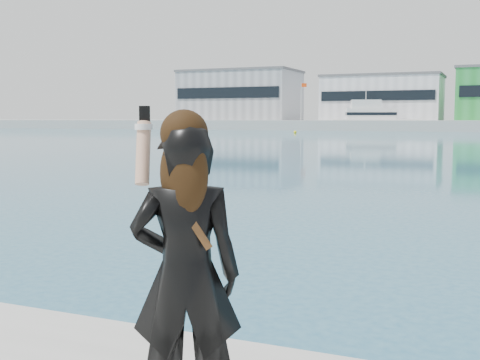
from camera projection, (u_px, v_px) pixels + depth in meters
name	position (u px, v px, depth m)	size (l,w,h in m)	color
warehouse_grey_left	(241.00, 95.00, 140.86)	(26.52, 16.36, 11.50)	gray
warehouse_white	(383.00, 98.00, 128.07)	(24.48, 15.35, 9.50)	silver
flagpole_left	(302.00, 99.00, 127.92)	(1.28, 0.16, 8.00)	silver
motor_yacht	(373.00, 119.00, 117.37)	(17.44, 9.57, 7.85)	white
buoy_far	(295.00, 133.00, 97.21)	(0.50, 0.50, 0.50)	yellow
woman	(185.00, 266.00, 3.04)	(0.67, 0.57, 1.64)	black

